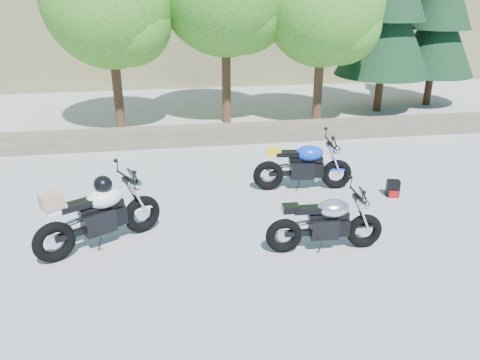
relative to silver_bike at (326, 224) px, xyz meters
name	(u,v)px	position (x,y,z in m)	size (l,w,h in m)	color
ground	(238,243)	(-1.41, 0.44, -0.49)	(90.00, 90.00, 0.00)	gray
stone_wall	(208,135)	(-1.41, 5.94, -0.24)	(22.00, 0.55, 0.50)	brown
tree_decid_left	(112,3)	(-3.81, 7.58, 3.15)	(3.67, 3.67, 5.62)	#382314
tree_decid_right	(327,7)	(2.29, 7.38, 3.01)	(3.54, 3.54, 5.41)	#382314
conifer_far	(441,11)	(6.99, 9.24, 2.78)	(2.82, 2.82, 6.27)	#382314
silver_bike	(326,224)	(0.00, 0.00, 0.00)	(2.00, 0.63, 1.00)	black
white_bike	(98,213)	(-3.73, 0.71, 0.13)	(2.04, 1.27, 1.25)	black
blue_bike	(304,166)	(0.33, 2.49, 0.04)	(2.16, 0.68, 1.08)	black
backpack	(393,188)	(2.11, 1.84, -0.32)	(0.29, 0.26, 0.35)	black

